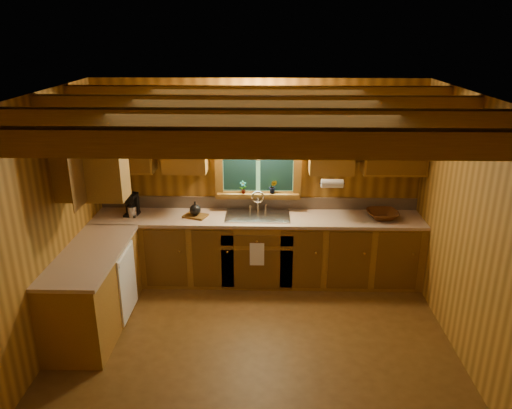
{
  "coord_description": "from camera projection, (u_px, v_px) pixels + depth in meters",
  "views": [
    {
      "loc": [
        0.13,
        -4.24,
        3.18
      ],
      "look_at": [
        0.0,
        0.8,
        1.35
      ],
      "focal_mm": 34.3,
      "sensor_mm": 36.0,
      "label": 1
    }
  ],
  "objects": [
    {
      "name": "window_sill",
      "position": [
        258.0,
        194.0,
        6.4
      ],
      "size": [
        1.06,
        0.14,
        0.04
      ],
      "primitive_type": "cube",
      "color": "brown",
      "rests_on": "room"
    },
    {
      "name": "wicker_basket",
      "position": [
        382.0,
        215.0,
        6.18
      ],
      "size": [
        0.42,
        0.42,
        0.1
      ],
      "primitive_type": "imported",
      "rotation": [
        0.0,
        0.0,
        0.06
      ],
      "color": "#48230C",
      "rests_on": "countertop"
    },
    {
      "name": "teakettle",
      "position": [
        195.0,
        210.0,
        6.22
      ],
      "size": [
        0.14,
        0.14,
        0.18
      ],
      "rotation": [
        0.0,
        0.0,
        -0.03
      ],
      "color": "black",
      "rests_on": "cutting_board"
    },
    {
      "name": "dishwasher_panel",
      "position": [
        128.0,
        282.0,
        5.6
      ],
      "size": [
        0.02,
        0.6,
        0.8
      ],
      "primitive_type": "cube",
      "color": "white",
      "rests_on": "base_cabinets"
    },
    {
      "name": "upper_cabinets",
      "position": [
        210.0,
        147.0,
        5.79
      ],
      "size": [
        4.19,
        1.77,
        0.78
      ],
      "color": "brown",
      "rests_on": "room"
    },
    {
      "name": "backsplash",
      "position": [
        258.0,
        203.0,
        6.51
      ],
      "size": [
        4.2,
        0.02,
        0.16
      ],
      "primitive_type": "cube",
      "color": "tan",
      "rests_on": "room"
    },
    {
      "name": "potted_plant_left",
      "position": [
        243.0,
        187.0,
        6.34
      ],
      "size": [
        0.11,
        0.09,
        0.17
      ],
      "primitive_type": "imported",
      "rotation": [
        0.0,
        0.0,
        0.38
      ],
      "color": "brown",
      "rests_on": "window_sill"
    },
    {
      "name": "dish_towel",
      "position": [
        257.0,
        254.0,
        6.08
      ],
      "size": [
        0.18,
        0.01,
        0.3
      ],
      "primitive_type": "cube",
      "color": "white",
      "rests_on": "base_cabinets"
    },
    {
      "name": "paper_towel_roll",
      "position": [
        332.0,
        183.0,
        6.02
      ],
      "size": [
        0.27,
        0.11,
        0.11
      ],
      "primitive_type": "cylinder",
      "rotation": [
        0.0,
        1.57,
        0.0
      ],
      "color": "white",
      "rests_on": "upper_cabinets"
    },
    {
      "name": "room",
      "position": [
        254.0,
        238.0,
        4.63
      ],
      "size": [
        4.2,
        4.2,
        4.2
      ],
      "color": "#593915",
      "rests_on": "ground"
    },
    {
      "name": "sink",
      "position": [
        258.0,
        219.0,
        6.28
      ],
      "size": [
        0.82,
        0.48,
        0.43
      ],
      "color": "silver",
      "rests_on": "countertop"
    },
    {
      "name": "window",
      "position": [
        258.0,
        163.0,
        6.3
      ],
      "size": [
        1.12,
        0.08,
        1.0
      ],
      "color": "brown",
      "rests_on": "room"
    },
    {
      "name": "ceiling_beams",
      "position": [
        254.0,
        112.0,
        4.22
      ],
      "size": [
        4.2,
        2.54,
        0.18
      ],
      "color": "brown",
      "rests_on": "room"
    },
    {
      "name": "utensil_crock",
      "position": [
        132.0,
        211.0,
        6.23
      ],
      "size": [
        0.11,
        0.11,
        0.31
      ],
      "rotation": [
        0.0,
        0.0,
        0.1
      ],
      "color": "silver",
      "rests_on": "countertop"
    },
    {
      "name": "potted_plant_right",
      "position": [
        273.0,
        187.0,
        6.34
      ],
      "size": [
        0.11,
        0.1,
        0.18
      ],
      "primitive_type": "imported",
      "rotation": [
        0.0,
        0.0,
        -0.19
      ],
      "color": "brown",
      "rests_on": "window_sill"
    },
    {
      "name": "countertop",
      "position": [
        218.0,
        227.0,
        5.99
      ],
      "size": [
        4.2,
        2.24,
        0.04
      ],
      "color": "tan",
      "rests_on": "base_cabinets"
    },
    {
      "name": "cutting_board",
      "position": [
        195.0,
        216.0,
        6.24
      ],
      "size": [
        0.34,
        0.29,
        0.03
      ],
      "primitive_type": "cube",
      "rotation": [
        0.0,
        0.0,
        -0.35
      ],
      "color": "brown",
      "rests_on": "countertop"
    },
    {
      "name": "base_cabinets",
      "position": [
        218.0,
        260.0,
        6.14
      ],
      "size": [
        4.2,
        2.22,
        0.86
      ],
      "color": "brown",
      "rests_on": "ground"
    },
    {
      "name": "coffee_maker",
      "position": [
        132.0,
        204.0,
        6.28
      ],
      "size": [
        0.16,
        0.21,
        0.29
      ],
      "rotation": [
        0.0,
        0.0,
        -0.13
      ],
      "color": "black",
      "rests_on": "countertop"
    },
    {
      "name": "wall_sconce",
      "position": [
        258.0,
        116.0,
        5.97
      ],
      "size": [
        0.45,
        0.21,
        0.17
      ],
      "color": "black",
      "rests_on": "room"
    }
  ]
}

